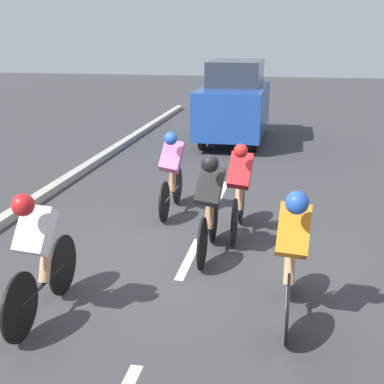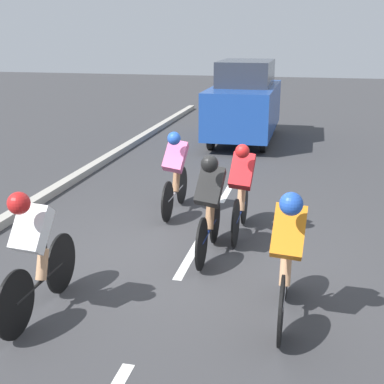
{
  "view_description": "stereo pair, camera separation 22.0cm",
  "coord_description": "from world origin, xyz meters",
  "px_view_note": "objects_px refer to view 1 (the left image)",
  "views": [
    {
      "loc": [
        -1.32,
        6.79,
        2.99
      ],
      "look_at": [
        -0.04,
        0.18,
        0.95
      ],
      "focal_mm": 50.0,
      "sensor_mm": 36.0,
      "label": 1
    },
    {
      "loc": [
        -1.53,
        6.75,
        2.99
      ],
      "look_at": [
        -0.04,
        0.18,
        0.95
      ],
      "focal_mm": 50.0,
      "sensor_mm": 36.0,
      "label": 2
    }
  ],
  "objects_px": {
    "cyclist_red": "(239,188)",
    "cyclist_orange": "(292,252)",
    "cyclist_white": "(38,252)",
    "cyclist_pink": "(172,170)",
    "cyclist_black": "(209,203)",
    "support_car": "(235,102)"
  },
  "relations": [
    {
      "from": "cyclist_red",
      "to": "cyclist_orange",
      "type": "xyz_separation_m",
      "value": [
        -0.8,
        2.39,
        0.04
      ]
    },
    {
      "from": "cyclist_white",
      "to": "cyclist_black",
      "type": "height_order",
      "value": "cyclist_black"
    },
    {
      "from": "cyclist_black",
      "to": "cyclist_pink",
      "type": "bearing_deg",
      "value": -61.5
    },
    {
      "from": "cyclist_pink",
      "to": "cyclist_white",
      "type": "bearing_deg",
      "value": 80.7
    },
    {
      "from": "cyclist_pink",
      "to": "cyclist_orange",
      "type": "bearing_deg",
      "value": 122.39
    },
    {
      "from": "cyclist_red",
      "to": "cyclist_black",
      "type": "relative_size",
      "value": 1.01
    },
    {
      "from": "cyclist_white",
      "to": "support_car",
      "type": "bearing_deg",
      "value": -95.14
    },
    {
      "from": "cyclist_red",
      "to": "cyclist_pink",
      "type": "relative_size",
      "value": 1.02
    },
    {
      "from": "cyclist_orange",
      "to": "cyclist_white",
      "type": "height_order",
      "value": "cyclist_orange"
    },
    {
      "from": "cyclist_orange",
      "to": "cyclist_black",
      "type": "xyz_separation_m",
      "value": [
        1.11,
        -1.5,
        -0.01
      ]
    },
    {
      "from": "cyclist_pink",
      "to": "support_car",
      "type": "distance_m",
      "value": 6.44
    },
    {
      "from": "cyclist_red",
      "to": "support_car",
      "type": "bearing_deg",
      "value": -82.82
    },
    {
      "from": "cyclist_red",
      "to": "cyclist_white",
      "type": "height_order",
      "value": "cyclist_white"
    },
    {
      "from": "cyclist_red",
      "to": "cyclist_black",
      "type": "height_order",
      "value": "cyclist_black"
    },
    {
      "from": "cyclist_red",
      "to": "cyclist_black",
      "type": "distance_m",
      "value": 0.93
    },
    {
      "from": "cyclist_pink",
      "to": "cyclist_white",
      "type": "xyz_separation_m",
      "value": [
        0.59,
        3.63,
        0.01
      ]
    },
    {
      "from": "cyclist_white",
      "to": "cyclist_orange",
      "type": "bearing_deg",
      "value": -170.17
    },
    {
      "from": "cyclist_white",
      "to": "support_car",
      "type": "xyz_separation_m",
      "value": [
        -0.9,
        -10.05,
        0.33
      ]
    },
    {
      "from": "cyclist_white",
      "to": "cyclist_pink",
      "type": "bearing_deg",
      "value": -99.3
    },
    {
      "from": "cyclist_white",
      "to": "cyclist_black",
      "type": "xyz_separation_m",
      "value": [
        -1.5,
        -1.96,
        0.01
      ]
    },
    {
      "from": "cyclist_white",
      "to": "cyclist_black",
      "type": "relative_size",
      "value": 1.05
    },
    {
      "from": "cyclist_black",
      "to": "support_car",
      "type": "height_order",
      "value": "support_car"
    }
  ]
}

